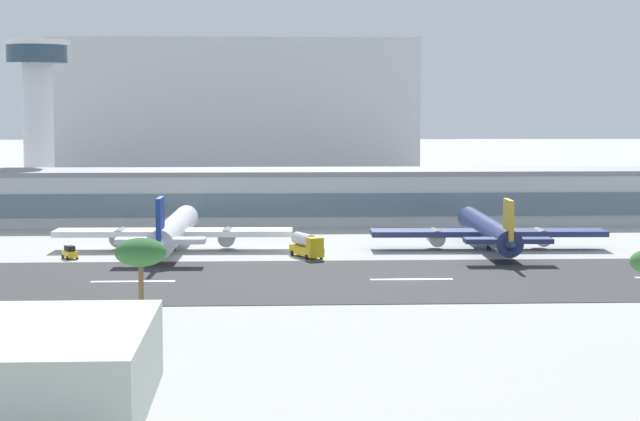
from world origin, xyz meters
name	(u,v)px	position (x,y,z in m)	size (l,w,h in m)	color
ground_plane	(406,280)	(0.00, 0.00, 0.00)	(1400.00, 1400.00, 0.00)	#A8A8A3
runway_strip	(406,280)	(0.00, 0.38, 0.04)	(800.00, 41.55, 0.08)	#2D2D30
runway_centreline_dash_3	(133,281)	(-39.28, 0.38, 0.09)	(12.00, 1.20, 0.01)	white
runway_centreline_dash_4	(412,279)	(0.78, 0.38, 0.09)	(12.00, 1.20, 0.01)	white
terminal_building	(313,196)	(-9.81, 83.13, 5.75)	(166.28, 21.37, 11.49)	#B7BABC
control_tower	(38,104)	(-73.42, 111.26, 25.41)	(15.20, 15.20, 40.45)	silver
distant_hotel_block	(236,111)	(-29.35, 221.43, 23.45)	(118.80, 33.91, 46.89)	#BCBCC1
airliner_navy_tail_gate_0	(173,231)	(-36.25, 35.99, 3.44)	(41.59, 51.73, 10.79)	white
airliner_gold_tail_gate_1	(489,231)	(18.73, 34.03, 3.29)	(41.22, 49.54, 10.34)	navy
service_baggage_tug_0	(70,253)	(-52.44, 25.99, 1.05)	(3.03, 3.57, 2.20)	gold
service_fuel_truck_1	(307,245)	(-13.45, 25.76, 2.03)	(5.62, 8.85, 3.95)	gold
palm_tree_0	(141,254)	(-33.05, -47.82, 10.22)	(5.25, 5.25, 11.84)	brown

